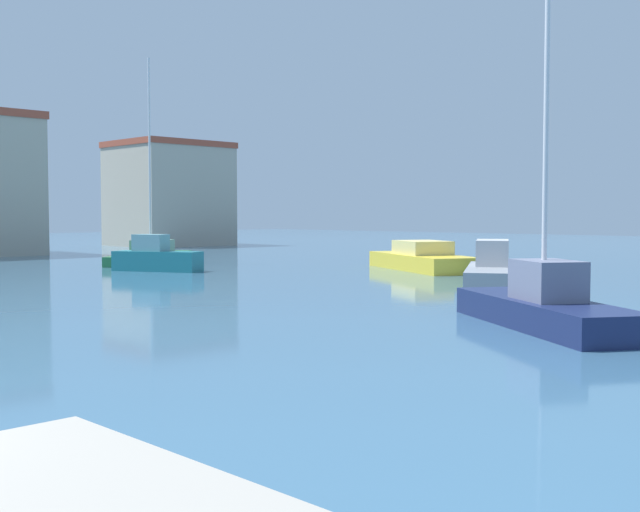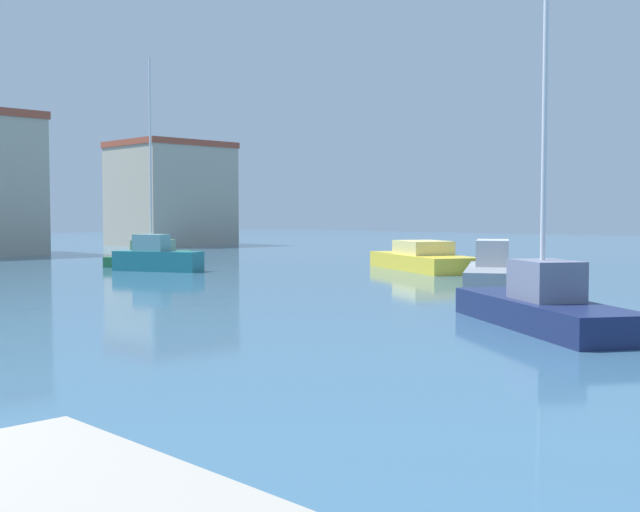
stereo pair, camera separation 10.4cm
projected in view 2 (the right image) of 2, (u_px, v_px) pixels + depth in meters
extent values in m
plane|color=#38607F|center=(104.00, 284.00, 30.34)|extent=(160.00, 160.00, 0.00)
cube|color=#28703D|center=(152.00, 258.00, 43.80)|extent=(7.80, 6.97, 0.52)
cube|color=gray|center=(153.00, 247.00, 44.09)|extent=(2.83, 2.81, 0.74)
cylinder|color=silver|center=(150.00, 156.00, 43.50)|extent=(0.12, 0.12, 10.70)
cube|color=gray|center=(492.00, 275.00, 30.49)|extent=(6.85, 5.26, 0.66)
cube|color=#ADB0B5|center=(493.00, 253.00, 31.31)|extent=(2.74, 2.35, 1.01)
cube|color=gold|center=(422.00, 262.00, 38.25)|extent=(5.59, 7.86, 0.75)
cube|color=#DFCD77|center=(423.00, 248.00, 38.17)|extent=(3.06, 3.40, 0.66)
cube|color=#19234C|center=(542.00, 313.00, 18.79)|extent=(5.03, 6.43, 0.67)
cube|color=slate|center=(546.00, 280.00, 18.56)|extent=(1.94, 2.09, 0.94)
cylinder|color=silver|center=(545.00, 90.00, 18.51)|extent=(0.12, 0.12, 9.81)
cube|color=#1E707A|center=(158.00, 261.00, 37.40)|extent=(3.00, 4.34, 0.94)
cube|color=#6B9CA2|center=(151.00, 243.00, 37.46)|extent=(1.55, 1.78, 0.79)
cube|color=#B2A893|center=(171.00, 197.00, 67.78)|extent=(8.54, 7.79, 8.29)
cube|color=#9E4733|center=(170.00, 145.00, 67.55)|extent=(8.71, 7.94, 0.50)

